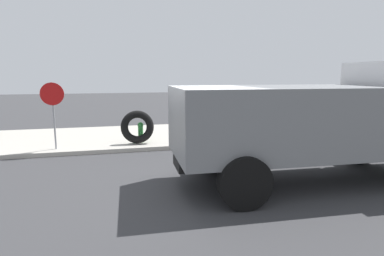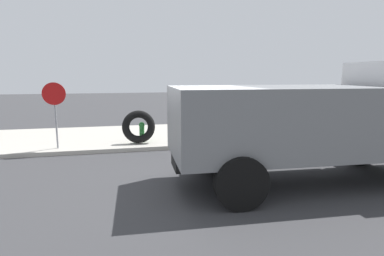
{
  "view_description": "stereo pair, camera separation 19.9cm",
  "coord_description": "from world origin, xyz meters",
  "px_view_note": "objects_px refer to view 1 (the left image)",
  "views": [
    {
      "loc": [
        -1.84,
        -6.97,
        2.69
      ],
      "look_at": [
        0.5,
        2.45,
        1.04
      ],
      "focal_mm": 29.85,
      "sensor_mm": 36.0,
      "label": 1
    },
    {
      "loc": [
        -1.65,
        -7.01,
        2.69
      ],
      "look_at": [
        0.5,
        2.45,
        1.04
      ],
      "focal_mm": 29.85,
      "sensor_mm": 36.0,
      "label": 2
    }
  ],
  "objects_px": {
    "fire_hydrant": "(141,132)",
    "loose_tire": "(137,127)",
    "stop_sign": "(53,103)",
    "dump_truck_gray": "(323,118)"
  },
  "relations": [
    {
      "from": "fire_hydrant",
      "to": "dump_truck_gray",
      "type": "xyz_separation_m",
      "value": [
        4.07,
        -5.09,
        1.05
      ]
    },
    {
      "from": "loose_tire",
      "to": "stop_sign",
      "type": "relative_size",
      "value": 0.53
    },
    {
      "from": "dump_truck_gray",
      "to": "stop_sign",
      "type": "bearing_deg",
      "value": 146.14
    },
    {
      "from": "fire_hydrant",
      "to": "dump_truck_gray",
      "type": "distance_m",
      "value": 6.6
    },
    {
      "from": "stop_sign",
      "to": "loose_tire",
      "type": "bearing_deg",
      "value": 4.71
    },
    {
      "from": "loose_tire",
      "to": "stop_sign",
      "type": "xyz_separation_m",
      "value": [
        -2.79,
        -0.23,
        0.95
      ]
    },
    {
      "from": "stop_sign",
      "to": "dump_truck_gray",
      "type": "xyz_separation_m",
      "value": [
        6.99,
        -4.69,
        -0.11
      ]
    },
    {
      "from": "stop_sign",
      "to": "dump_truck_gray",
      "type": "relative_size",
      "value": 0.32
    },
    {
      "from": "fire_hydrant",
      "to": "loose_tire",
      "type": "xyz_separation_m",
      "value": [
        -0.13,
        -0.17,
        0.21
      ]
    },
    {
      "from": "fire_hydrant",
      "to": "stop_sign",
      "type": "height_order",
      "value": "stop_sign"
    }
  ]
}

